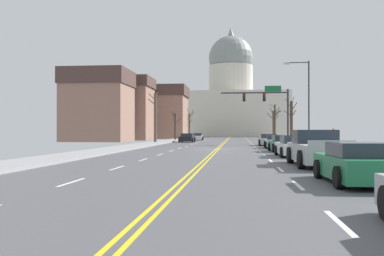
{
  "coord_description": "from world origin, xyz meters",
  "views": [
    {
      "loc": [
        1.69,
        -37.17,
        1.64
      ],
      "look_at": [
        -5.44,
        30.86,
        2.01
      ],
      "focal_mm": 40.2,
      "sensor_mm": 36.0,
      "label": 1
    }
  ],
  "objects_px": {
    "street_lamp_right": "(305,96)",
    "sedan_oncoming_01": "(197,137)",
    "signal_gantry": "(269,102)",
    "pickup_truck_near_04": "(317,150)",
    "sedan_near_03": "(294,147)",
    "sedan_near_05": "(357,164)",
    "sedan_near_01": "(275,142)",
    "sedan_near_02": "(284,144)",
    "sedan_oncoming_00": "(187,138)",
    "pedestrian_01": "(333,138)",
    "pedestrian_00": "(317,137)",
    "bicycle_parked": "(317,146)",
    "sedan_near_00": "(269,140)"
  },
  "relations": [
    {
      "from": "pedestrian_00",
      "to": "sedan_oncoming_01",
      "type": "bearing_deg",
      "value": 113.77
    },
    {
      "from": "street_lamp_right",
      "to": "pickup_truck_near_04",
      "type": "xyz_separation_m",
      "value": [
        -2.49,
        -19.44,
        -4.04
      ]
    },
    {
      "from": "sedan_near_02",
      "to": "sedan_oncoming_01",
      "type": "height_order",
      "value": "sedan_near_02"
    },
    {
      "from": "pickup_truck_near_04",
      "to": "bicycle_parked",
      "type": "relative_size",
      "value": 3.12
    },
    {
      "from": "sedan_near_03",
      "to": "sedan_oncoming_00",
      "type": "height_order",
      "value": "sedan_near_03"
    },
    {
      "from": "sedan_oncoming_01",
      "to": "sedan_near_02",
      "type": "bearing_deg",
      "value": -74.83
    },
    {
      "from": "sedan_near_01",
      "to": "sedan_oncoming_00",
      "type": "height_order",
      "value": "sedan_oncoming_00"
    },
    {
      "from": "sedan_oncoming_00",
      "to": "bicycle_parked",
      "type": "bearing_deg",
      "value": -65.18
    },
    {
      "from": "signal_gantry",
      "to": "pedestrian_00",
      "type": "height_order",
      "value": "signal_gantry"
    },
    {
      "from": "sedan_near_05",
      "to": "sedan_oncoming_01",
      "type": "xyz_separation_m",
      "value": [
        -10.35,
        57.94,
        -0.05
      ]
    },
    {
      "from": "sedan_near_02",
      "to": "sedan_near_03",
      "type": "distance_m",
      "value": 6.32
    },
    {
      "from": "sedan_oncoming_01",
      "to": "bicycle_parked",
      "type": "relative_size",
      "value": 2.5
    },
    {
      "from": "sedan_oncoming_01",
      "to": "pickup_truck_near_04",
      "type": "bearing_deg",
      "value": -78.52
    },
    {
      "from": "sedan_near_05",
      "to": "pedestrian_00",
      "type": "relative_size",
      "value": 2.76
    },
    {
      "from": "pickup_truck_near_04",
      "to": "pedestrian_00",
      "type": "distance_m",
      "value": 19.87
    },
    {
      "from": "signal_gantry",
      "to": "sedan_near_01",
      "type": "relative_size",
      "value": 1.7
    },
    {
      "from": "sedan_near_01",
      "to": "sedan_near_03",
      "type": "xyz_separation_m",
      "value": [
        0.09,
        -12.72,
        0.05
      ]
    },
    {
      "from": "street_lamp_right",
      "to": "sedan_oncoming_01",
      "type": "distance_m",
      "value": 34.49
    },
    {
      "from": "sedan_oncoming_00",
      "to": "pedestrian_01",
      "type": "xyz_separation_m",
      "value": [
        14.18,
        -26.3,
        0.49
      ]
    },
    {
      "from": "sedan_near_02",
      "to": "sedan_near_03",
      "type": "relative_size",
      "value": 1.0
    },
    {
      "from": "sedan_near_02",
      "to": "pedestrian_00",
      "type": "bearing_deg",
      "value": 59.5
    },
    {
      "from": "sedan_near_03",
      "to": "pedestrian_01",
      "type": "height_order",
      "value": "pedestrian_01"
    },
    {
      "from": "sedan_near_02",
      "to": "pedestrian_00",
      "type": "height_order",
      "value": "pedestrian_00"
    },
    {
      "from": "sedan_near_05",
      "to": "pedestrian_01",
      "type": "xyz_separation_m",
      "value": [
        3.57,
        19.64,
        0.46
      ]
    },
    {
      "from": "sedan_near_03",
      "to": "sedan_oncoming_01",
      "type": "distance_m",
      "value": 45.31
    },
    {
      "from": "sedan_near_03",
      "to": "signal_gantry",
      "type": "bearing_deg",
      "value": 89.77
    },
    {
      "from": "bicycle_parked",
      "to": "street_lamp_right",
      "type": "bearing_deg",
      "value": 87.19
    },
    {
      "from": "sedan_near_03",
      "to": "sedan_oncoming_01",
      "type": "xyz_separation_m",
      "value": [
        -10.26,
        44.14,
        -0.05
      ]
    },
    {
      "from": "signal_gantry",
      "to": "pickup_truck_near_04",
      "type": "bearing_deg",
      "value": -89.94
    },
    {
      "from": "sedan_near_02",
      "to": "sedan_oncoming_00",
      "type": "bearing_deg",
      "value": 112.17
    },
    {
      "from": "sedan_oncoming_00",
      "to": "pedestrian_01",
      "type": "bearing_deg",
      "value": -61.67
    },
    {
      "from": "sedan_near_00",
      "to": "bicycle_parked",
      "type": "xyz_separation_m",
      "value": [
        2.43,
        -14.84,
        -0.11
      ]
    },
    {
      "from": "street_lamp_right",
      "to": "sedan_near_01",
      "type": "distance_m",
      "value": 5.02
    },
    {
      "from": "sedan_near_03",
      "to": "bicycle_parked",
      "type": "relative_size",
      "value": 2.58
    },
    {
      "from": "pickup_truck_near_04",
      "to": "pedestrian_00",
      "type": "xyz_separation_m",
      "value": [
        3.53,
        19.55,
        0.26
      ]
    },
    {
      "from": "sedan_near_01",
      "to": "pedestrian_01",
      "type": "height_order",
      "value": "pedestrian_01"
    },
    {
      "from": "signal_gantry",
      "to": "pickup_truck_near_04",
      "type": "relative_size",
      "value": 1.43
    },
    {
      "from": "sedan_near_01",
      "to": "pedestrian_00",
      "type": "distance_m",
      "value": 3.78
    },
    {
      "from": "sedan_near_02",
      "to": "sedan_near_03",
      "type": "height_order",
      "value": "sedan_near_03"
    },
    {
      "from": "sedan_near_03",
      "to": "pedestrian_00",
      "type": "height_order",
      "value": "pedestrian_00"
    },
    {
      "from": "sedan_near_05",
      "to": "pedestrian_00",
      "type": "bearing_deg",
      "value": 82.27
    },
    {
      "from": "sedan_near_05",
      "to": "pedestrian_00",
      "type": "distance_m",
      "value": 26.57
    },
    {
      "from": "sedan_near_05",
      "to": "street_lamp_right",
      "type": "bearing_deg",
      "value": 84.5
    },
    {
      "from": "sedan_near_05",
      "to": "pickup_truck_near_04",
      "type": "bearing_deg",
      "value": 89.67
    },
    {
      "from": "street_lamp_right",
      "to": "sedan_oncoming_00",
      "type": "xyz_separation_m",
      "value": [
        -13.13,
        19.71,
        -4.22
      ]
    },
    {
      "from": "sedan_near_01",
      "to": "sedan_oncoming_01",
      "type": "xyz_separation_m",
      "value": [
        -10.17,
        31.42,
        -0.01
      ]
    },
    {
      "from": "pickup_truck_near_04",
      "to": "sedan_oncoming_00",
      "type": "relative_size",
      "value": 1.3
    },
    {
      "from": "sedan_oncoming_01",
      "to": "bicycle_parked",
      "type": "height_order",
      "value": "sedan_oncoming_01"
    },
    {
      "from": "signal_gantry",
      "to": "sedan_near_01",
      "type": "distance_m",
      "value": 11.5
    },
    {
      "from": "sedan_near_03",
      "to": "pickup_truck_near_04",
      "type": "distance_m",
      "value": 7.02
    }
  ]
}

